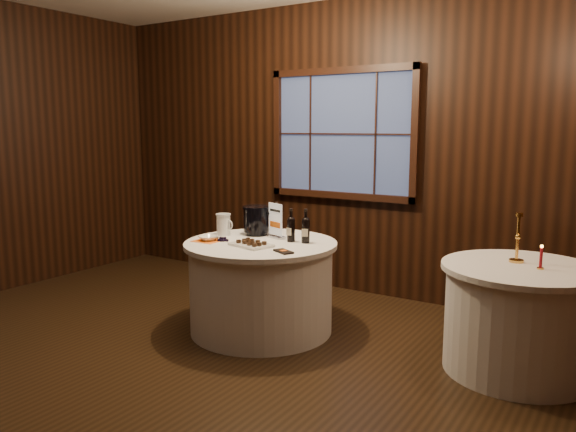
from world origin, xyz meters
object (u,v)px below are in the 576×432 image
Objects in this scene: side_table at (518,319)px; main_table at (261,286)px; ice_bucket at (257,220)px; sign_stand at (276,226)px; port_bottle_right at (306,228)px; chocolate_box at (283,251)px; red_candle at (541,260)px; cracker_bowl at (208,238)px; port_bottle_left at (291,227)px; glass_pitcher at (224,224)px; grape_bunch at (222,240)px; chocolate_plate at (251,244)px; brass_candlestick at (517,244)px.

main_table is at bearing -171.47° from side_table.
sign_stand is at bearing -7.95° from ice_bucket.
sign_stand is at bearing 151.05° from port_bottle_right.
main_table is 0.59m from chocolate_box.
cracker_bowl is at bearing -169.38° from red_candle.
cracker_bowl is at bearing -152.86° from main_table.
chocolate_box is at bearing -2.30° from cracker_bowl.
cracker_bowl is 2.56m from red_candle.
sign_stand reaches higher than port_bottle_left.
ice_bucket reaches higher than cracker_bowl.
chocolate_box is 0.90× the size of glass_pitcher.
glass_pitcher reaches higher than grape_bunch.
sign_stand is at bearing 51.72° from grape_bunch.
sign_stand is 1.63× the size of glass_pitcher.
ice_bucket is 1.49× the size of chocolate_box.
chocolate_box is at bearing -15.19° from glass_pitcher.
port_bottle_right reaches higher than red_candle.
chocolate_plate is at bearing -22.42° from glass_pitcher.
grape_bunch is 0.92× the size of red_candle.
side_table is 4.20× the size of ice_bucket.
brass_candlestick is at bearing 4.20° from ice_bucket.
red_candle reaches higher than cracker_bowl.
cracker_bowl is at bearing -164.79° from grape_bunch.
grape_bunch is at bearing 15.21° from cracker_bowl.
main_table is 2.02m from side_table.
port_bottle_right reaches higher than main_table.
grape_bunch is 0.98× the size of cracker_bowl.
ice_bucket is at bearing -178.37° from side_table.
glass_pitcher is 0.54× the size of brass_candlestick.
sign_stand is 0.20m from port_bottle_left.
brass_candlestick reaches higher than grape_bunch.
sign_stand is 0.40m from chocolate_plate.
side_table is 2.36m from grape_bunch.
grape_bunch is at bearing -173.05° from port_bottle_right.
main_table is at bearing -144.60° from port_bottle_left.
ice_bucket is at bearing -166.80° from sign_stand.
sign_stand reaches higher than port_bottle_right.
port_bottle_right is at bearing -171.78° from brass_candlestick.
ice_bucket is at bearing 80.59° from grape_bunch.
brass_candlestick is (1.91, 0.58, 0.11)m from chocolate_plate.
brass_candlestick reaches higher than glass_pitcher.
chocolate_plate is 0.55m from glass_pitcher.
port_bottle_right is 0.80× the size of brass_candlestick.
main_table is at bearing -168.52° from brass_candlestick.
red_candle reaches higher than side_table.
red_candle is at bearing 10.62° from cracker_bowl.
cracker_bowl is at bearing -149.25° from port_bottle_left.
chocolate_box is 1.11× the size of grape_bunch.
grape_bunch is (-0.66, 0.06, 0.01)m from chocolate_box.
red_candle is at bearing 0.78° from ice_bucket.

